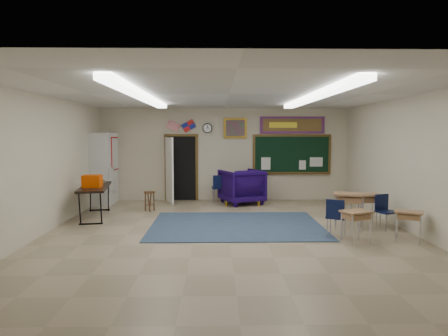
{
  "coord_description": "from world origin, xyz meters",
  "views": [
    {
      "loc": [
        -0.27,
        -8.48,
        2.17
      ],
      "look_at": [
        -0.07,
        1.5,
        1.31
      ],
      "focal_mm": 32.0,
      "sensor_mm": 36.0,
      "label": 1
    }
  ],
  "objects_px": {
    "wingback_armchair": "(242,186)",
    "student_desk_front_left": "(349,209)",
    "folding_table": "(95,200)",
    "student_desk_front_right": "(366,208)",
    "wooden_stool": "(150,201)"
  },
  "relations": [
    {
      "from": "student_desk_front_left",
      "to": "folding_table",
      "type": "xyz_separation_m",
      "value": [
        -6.17,
        1.38,
        -0.01
      ]
    },
    {
      "from": "wingback_armchair",
      "to": "student_desk_front_right",
      "type": "distance_m",
      "value": 4.12
    },
    {
      "from": "student_desk_front_left",
      "to": "folding_table",
      "type": "relative_size",
      "value": 0.4
    },
    {
      "from": "student_desk_front_right",
      "to": "folding_table",
      "type": "relative_size",
      "value": 0.37
    },
    {
      "from": "folding_table",
      "to": "wooden_stool",
      "type": "xyz_separation_m",
      "value": [
        1.28,
        0.79,
        -0.16
      ]
    },
    {
      "from": "student_desk_front_right",
      "to": "wooden_stool",
      "type": "bearing_deg",
      "value": 154.39
    },
    {
      "from": "wingback_armchair",
      "to": "student_desk_front_left",
      "type": "bearing_deg",
      "value": 101.02
    },
    {
      "from": "wingback_armchair",
      "to": "folding_table",
      "type": "bearing_deg",
      "value": 3.59
    },
    {
      "from": "student_desk_front_left",
      "to": "student_desk_front_right",
      "type": "bearing_deg",
      "value": 41.64
    },
    {
      "from": "wooden_stool",
      "to": "wingback_armchair",
      "type": "bearing_deg",
      "value": 23.59
    },
    {
      "from": "student_desk_front_left",
      "to": "wooden_stool",
      "type": "bearing_deg",
      "value": 171.05
    },
    {
      "from": "student_desk_front_right",
      "to": "folding_table",
      "type": "bearing_deg",
      "value": 164.47
    },
    {
      "from": "student_desk_front_left",
      "to": "student_desk_front_right",
      "type": "distance_m",
      "value": 0.54
    },
    {
      "from": "wingback_armchair",
      "to": "student_desk_front_left",
      "type": "height_order",
      "value": "wingback_armchair"
    },
    {
      "from": "student_desk_front_left",
      "to": "student_desk_front_right",
      "type": "xyz_separation_m",
      "value": [
        0.48,
        0.24,
        -0.03
      ]
    }
  ]
}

